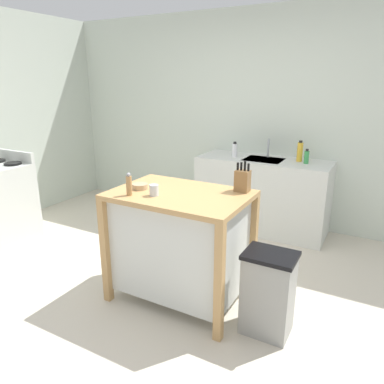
% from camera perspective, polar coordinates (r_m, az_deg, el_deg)
% --- Properties ---
extents(ground_plane, '(6.66, 6.66, 0.00)m').
position_cam_1_polar(ground_plane, '(3.25, -2.99, -15.79)').
color(ground_plane, beige).
rests_on(ground_plane, ground).
extents(wall_back, '(5.66, 0.10, 2.60)m').
position_cam_1_polar(wall_back, '(4.66, 10.71, 11.23)').
color(wall_back, silver).
rests_on(wall_back, ground).
extents(wall_left, '(0.10, 2.70, 2.60)m').
position_cam_1_polar(wall_left, '(5.28, -26.08, 10.49)').
color(wall_left, beige).
rests_on(wall_left, ground).
extents(kitchen_island, '(1.07, 0.73, 0.93)m').
position_cam_1_polar(kitchen_island, '(2.97, -1.88, -7.70)').
color(kitchen_island, tan).
rests_on(kitchen_island, ground).
extents(knife_block, '(0.11, 0.09, 0.25)m').
position_cam_1_polar(knife_block, '(2.85, 8.00, 1.84)').
color(knife_block, olive).
rests_on(knife_block, kitchen_island).
extents(bowl_stoneware_deep, '(0.13, 0.13, 0.04)m').
position_cam_1_polar(bowl_stoneware_deep, '(2.94, -8.26, 0.93)').
color(bowl_stoneware_deep, tan).
rests_on(bowl_stoneware_deep, kitchen_island).
extents(drinking_cup, '(0.07, 0.07, 0.09)m').
position_cam_1_polar(drinking_cup, '(2.75, -6.04, 0.29)').
color(drinking_cup, silver).
rests_on(drinking_cup, kitchen_island).
extents(pepper_grinder, '(0.04, 0.04, 0.18)m').
position_cam_1_polar(pepper_grinder, '(2.77, -9.95, 1.14)').
color(pepper_grinder, '#AD7F4C').
rests_on(pepper_grinder, kitchen_island).
extents(trash_bin, '(0.36, 0.28, 0.63)m').
position_cam_1_polar(trash_bin, '(2.73, 11.93, -15.39)').
color(trash_bin, gray).
rests_on(trash_bin, ground).
extents(sink_counter, '(1.55, 0.60, 0.88)m').
position_cam_1_polar(sink_counter, '(4.45, 11.02, -0.38)').
color(sink_counter, silver).
rests_on(sink_counter, ground).
extents(sink_faucet, '(0.02, 0.02, 0.22)m').
position_cam_1_polar(sink_faucet, '(4.45, 11.99, 6.84)').
color(sink_faucet, '#B7BCC1').
rests_on(sink_faucet, sink_counter).
extents(bottle_hand_soap, '(0.06, 0.06, 0.18)m').
position_cam_1_polar(bottle_hand_soap, '(4.40, 6.77, 6.64)').
color(bottle_hand_soap, white).
rests_on(bottle_hand_soap, sink_counter).
extents(bottle_spray_cleaner, '(0.05, 0.05, 0.16)m').
position_cam_1_polar(bottle_spray_cleaner, '(4.20, 17.68, 5.32)').
color(bottle_spray_cleaner, green).
rests_on(bottle_spray_cleaner, sink_counter).
extents(bottle_dish_soap, '(0.06, 0.06, 0.24)m').
position_cam_1_polar(bottle_dish_soap, '(4.29, 16.71, 6.13)').
color(bottle_dish_soap, yellow).
rests_on(bottle_dish_soap, sink_counter).
extents(stove, '(0.60, 0.60, 1.00)m').
position_cam_1_polar(stove, '(4.58, -28.19, -1.59)').
color(stove, silver).
rests_on(stove, ground).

